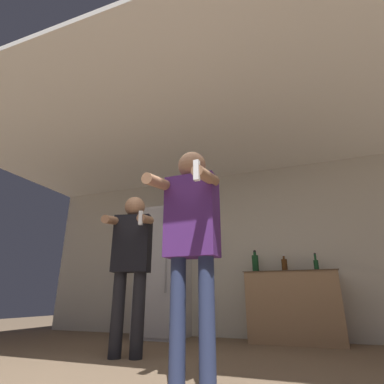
% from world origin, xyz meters
% --- Properties ---
extents(wall_back, '(7.00, 0.06, 2.55)m').
position_xyz_m(wall_back, '(0.00, 3.16, 1.27)').
color(wall_back, beige).
rests_on(wall_back, ground_plane).
extents(ceiling_slab, '(7.00, 3.65, 0.05)m').
position_xyz_m(ceiling_slab, '(0.00, 1.56, 2.57)').
color(ceiling_slab, silver).
rests_on(ceiling_slab, wall_back).
extents(refrigerator, '(0.66, 0.74, 1.90)m').
position_xyz_m(refrigerator, '(-1.09, 2.77, 0.95)').
color(refrigerator, silver).
rests_on(refrigerator, ground_plane).
extents(counter, '(1.20, 0.54, 0.89)m').
position_xyz_m(counter, '(0.77, 2.88, 0.45)').
color(counter, '#997551').
rests_on(counter, ground_plane).
extents(bottle_tall_gin, '(0.06, 0.06, 0.25)m').
position_xyz_m(bottle_tall_gin, '(1.13, 2.94, 0.98)').
color(bottle_tall_gin, '#194723').
rests_on(bottle_tall_gin, counter).
extents(bottle_dark_rum, '(0.08, 0.08, 0.24)m').
position_xyz_m(bottle_dark_rum, '(0.71, 2.94, 0.99)').
color(bottle_dark_rum, '#563314').
rests_on(bottle_dark_rum, counter).
extents(bottle_green_wine, '(0.09, 0.09, 0.33)m').
position_xyz_m(bottle_green_wine, '(0.30, 2.94, 1.03)').
color(bottle_green_wine, '#194723').
rests_on(bottle_green_wine, counter).
extents(person_woman_foreground, '(0.46, 0.53, 1.69)m').
position_xyz_m(person_woman_foreground, '(0.23, 0.52, 1.04)').
color(person_woman_foreground, navy).
rests_on(person_woman_foreground, ground_plane).
extents(person_man_side, '(0.53, 0.55, 1.64)m').
position_xyz_m(person_man_side, '(-0.73, 1.24, 0.97)').
color(person_man_side, black).
rests_on(person_man_side, ground_plane).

